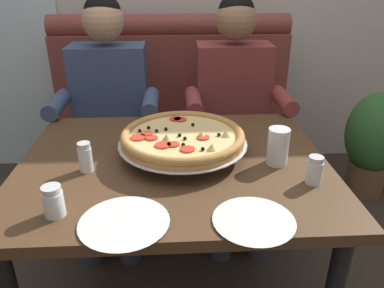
% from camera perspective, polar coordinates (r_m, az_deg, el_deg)
% --- Properties ---
extents(booth_bench, '(1.50, 0.78, 1.13)m').
position_cam_1_polar(booth_bench, '(2.37, -3.00, 0.77)').
color(booth_bench, brown).
rests_on(booth_bench, ground_plane).
extents(dining_table, '(1.14, 0.92, 0.73)m').
position_cam_1_polar(dining_table, '(1.43, -2.90, -5.71)').
color(dining_table, '#4C331E').
rests_on(dining_table, ground_plane).
extents(diner_left, '(0.54, 0.64, 1.27)m').
position_cam_1_polar(diner_left, '(2.04, -12.73, 5.40)').
color(diner_left, '#2D3342').
rests_on(diner_left, ground_plane).
extents(diner_right, '(0.54, 0.64, 1.27)m').
position_cam_1_polar(diner_right, '(2.04, 6.48, 5.86)').
color(diner_right, '#2D3342').
rests_on(diner_right, ground_plane).
extents(pizza, '(0.48, 0.48, 0.11)m').
position_cam_1_polar(pizza, '(1.40, -1.56, 1.00)').
color(pizza, silver).
rests_on(pizza, dining_table).
extents(shaker_pepper_flakes, '(0.06, 0.06, 0.10)m').
position_cam_1_polar(shaker_pepper_flakes, '(1.15, -20.58, -8.51)').
color(shaker_pepper_flakes, white).
rests_on(shaker_pepper_flakes, dining_table).
extents(shaker_oregano, '(0.05, 0.05, 0.10)m').
position_cam_1_polar(shaker_oregano, '(1.29, 18.08, -4.09)').
color(shaker_oregano, white).
rests_on(shaker_oregano, dining_table).
extents(shaker_parmesan, '(0.05, 0.05, 0.11)m').
position_cam_1_polar(shaker_parmesan, '(1.35, -16.14, -2.26)').
color(shaker_parmesan, white).
rests_on(shaker_parmesan, dining_table).
extents(plate_near_left, '(0.24, 0.24, 0.02)m').
position_cam_1_polar(plate_near_left, '(1.08, 9.29, -11.22)').
color(plate_near_left, white).
rests_on(plate_near_left, dining_table).
extents(plate_near_right, '(0.26, 0.26, 0.02)m').
position_cam_1_polar(plate_near_right, '(1.08, -10.55, -11.46)').
color(plate_near_right, white).
rests_on(plate_near_right, dining_table).
extents(drinking_glass, '(0.08, 0.08, 0.14)m').
position_cam_1_polar(drinking_glass, '(1.37, 12.86, -0.68)').
color(drinking_glass, silver).
rests_on(drinking_glass, dining_table).
extents(patio_chair, '(0.43, 0.42, 0.86)m').
position_cam_1_polar(patio_chair, '(3.60, -24.80, 9.21)').
color(patio_chair, black).
rests_on(patio_chair, ground_plane).
extents(potted_plant, '(0.36, 0.36, 0.70)m').
position_cam_1_polar(potted_plant, '(2.65, 25.98, 0.56)').
color(potted_plant, brown).
rests_on(potted_plant, ground_plane).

